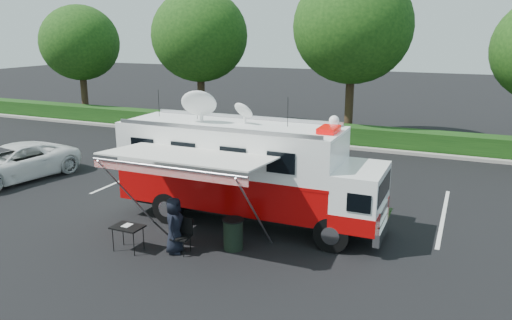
{
  "coord_description": "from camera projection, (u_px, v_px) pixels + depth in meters",
  "views": [
    {
      "loc": [
        5.94,
        -13.22,
        5.84
      ],
      "look_at": [
        0.0,
        0.5,
        1.9
      ],
      "focal_mm": 35.0,
      "sensor_mm": 36.0,
      "label": 1
    }
  ],
  "objects": [
    {
      "name": "stall_lines",
      "position": [
        270.0,
        192.0,
        18.36
      ],
      "size": [
        24.12,
        5.5,
        0.01
      ],
      "color": "silver",
      "rests_on": "ground_plane"
    },
    {
      "name": "white_suv",
      "position": [
        15.0,
        180.0,
        19.92
      ],
      "size": [
        3.29,
        5.41,
        1.4
      ],
      "primitive_type": "imported",
      "rotation": [
        0.0,
        0.0,
        -0.2
      ],
      "color": "white",
      "rests_on": "ground_plane"
    },
    {
      "name": "awning",
      "position": [
        185.0,
        159.0,
        13.09
      ],
      "size": [
        4.46,
        2.33,
        2.7
      ],
      "color": "silver",
      "rests_on": "ground_plane"
    },
    {
      "name": "ground_plane",
      "position": [
        250.0,
        223.0,
        15.5
      ],
      "size": [
        120.0,
        120.0,
        0.0
      ],
      "primitive_type": "plane",
      "color": "black",
      "rests_on": "ground"
    },
    {
      "name": "command_truck",
      "position": [
        247.0,
        171.0,
        15.1
      ],
      "size": [
        8.18,
        2.25,
        3.93
      ],
      "color": "black",
      "rests_on": "ground_plane"
    },
    {
      "name": "person",
      "position": [
        175.0,
        252.0,
        13.47
      ],
      "size": [
        0.64,
        0.84,
        1.55
      ],
      "primitive_type": "imported",
      "rotation": [
        0.0,
        0.0,
        1.78
      ],
      "color": "black",
      "rests_on": "ground_plane"
    },
    {
      "name": "trash_bin",
      "position": [
        233.0,
        234.0,
        13.56
      ],
      "size": [
        0.58,
        0.58,
        0.87
      ],
      "color": "black",
      "rests_on": "ground_plane"
    },
    {
      "name": "back_border",
      "position": [
        374.0,
        46.0,
        25.24
      ],
      "size": [
        60.0,
        6.14,
        8.87
      ],
      "color": "#9E998E",
      "rests_on": "ground_plane"
    },
    {
      "name": "folding_table",
      "position": [
        128.0,
        228.0,
        13.41
      ],
      "size": [
        0.84,
        0.6,
        0.71
      ],
      "color": "black",
      "rests_on": "ground_plane"
    },
    {
      "name": "folding_chair",
      "position": [
        183.0,
        232.0,
        13.37
      ],
      "size": [
        0.5,
        0.52,
        0.95
      ],
      "color": "black",
      "rests_on": "ground_plane"
    }
  ]
}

